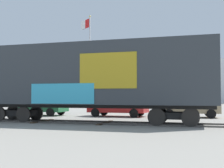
{
  "coord_description": "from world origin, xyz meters",
  "views": [
    {
      "loc": [
        5.68,
        -16.65,
        1.52
      ],
      "look_at": [
        2.05,
        1.03,
        2.27
      ],
      "focal_mm": 48.06,
      "sensor_mm": 36.0,
      "label": 1
    }
  ],
  "objects": [
    {
      "name": "track",
      "position": [
        3.38,
        -0.18,
        0.04
      ],
      "size": [
        59.95,
        6.14,
        0.08
      ],
      "color": "#4C4742",
      "rests_on": "ground_plane"
    },
    {
      "name": "freight_car",
      "position": [
        0.98,
        -0.0,
        2.7
      ],
      "size": [
        14.18,
        3.9,
        4.72
      ],
      "color": "#33383D",
      "rests_on": "ground_plane"
    },
    {
      "name": "flagpole",
      "position": [
        -2.21,
        10.5,
        5.91
      ],
      "size": [
        1.29,
        1.22,
        9.16
      ],
      "color": "silver",
      "rests_on": "ground_plane"
    },
    {
      "name": "parked_car_green",
      "position": [
        -4.94,
        5.78,
        0.91
      ],
      "size": [
        4.49,
        2.31,
        1.83
      ],
      "color": "#1E5933",
      "rests_on": "ground_plane"
    },
    {
      "name": "parked_car_red",
      "position": [
        1.54,
        5.73,
        0.84
      ],
      "size": [
        4.61,
        2.47,
        1.68
      ],
      "color": "#B21E1E",
      "rests_on": "ground_plane"
    },
    {
      "name": "hillside",
      "position": [
        -0.01,
        72.39,
        4.98
      ],
      "size": [
        150.53,
        41.45,
        14.85
      ],
      "color": "silver",
      "rests_on": "ground_plane"
    },
    {
      "name": "ground_plane",
      "position": [
        0.0,
        0.0,
        0.0
      ],
      "size": [
        260.0,
        260.0,
        0.0
      ],
      "primitive_type": "plane",
      "color": "gray"
    },
    {
      "name": "parked_car_tan",
      "position": [
        6.73,
        5.82,
        0.86
      ],
      "size": [
        4.22,
        1.91,
        1.69
      ],
      "color": "#9E8966",
      "rests_on": "ground_plane"
    }
  ]
}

